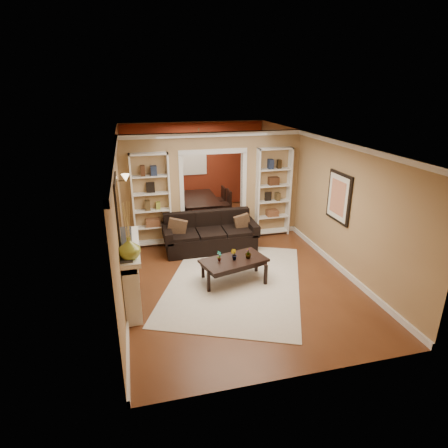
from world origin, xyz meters
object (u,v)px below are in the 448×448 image
object	(u,v)px
sofa	(210,232)
coffee_table	(234,270)
bookshelf_left	(151,201)
bookshelf_right	(273,192)
fireplace	(133,273)
dining_table	(201,208)

from	to	relation	value
sofa	coffee_table	bearing A→B (deg)	-85.63
bookshelf_left	bookshelf_right	world-z (taller)	same
coffee_table	fireplace	world-z (taller)	fireplace
coffee_table	fireplace	size ratio (longest dim) A/B	0.75
coffee_table	bookshelf_left	world-z (taller)	bookshelf_left
sofa	fireplace	xyz separation A→B (m)	(-1.85, -1.95, 0.14)
sofa	bookshelf_left	bearing A→B (deg)	156.06
coffee_table	bookshelf_right	world-z (taller)	bookshelf_right
coffee_table	dining_table	world-z (taller)	dining_table
fireplace	dining_table	world-z (taller)	fireplace
coffee_table	fireplace	distance (m)	2.02
coffee_table	bookshelf_right	size ratio (longest dim) A/B	0.56
bookshelf_right	dining_table	bearing A→B (deg)	133.24
coffee_table	sofa	bearing A→B (deg)	78.97
fireplace	bookshelf_left	bearing A→B (deg)	77.95
coffee_table	dining_table	bearing A→B (deg)	73.67
fireplace	dining_table	xyz separation A→B (m)	(2.04, 4.23, -0.26)
bookshelf_left	fireplace	size ratio (longest dim) A/B	1.35
bookshelf_left	dining_table	distance (m)	2.42
sofa	dining_table	distance (m)	2.29
fireplace	sofa	bearing A→B (deg)	46.56
bookshelf_left	bookshelf_right	xyz separation A→B (m)	(3.10, 0.00, 0.00)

